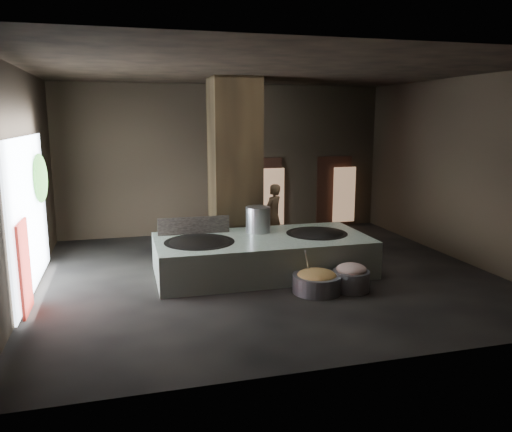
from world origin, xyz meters
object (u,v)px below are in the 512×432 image
object	(u,v)px
cook	(273,215)
veg_basin	(317,283)
hearth_platform	(262,255)
stock_pot	(258,220)
wok_right	(317,237)
wok_left	(200,246)
meat_basin	(351,280)

from	to	relation	value
cook	veg_basin	bearing A→B (deg)	48.64
hearth_platform	stock_pot	distance (m)	0.90
wok_right	veg_basin	xyz separation A→B (m)	(-0.63, -1.60, -0.57)
wok_right	cook	xyz separation A→B (m)	(-0.37, 2.28, 0.12)
veg_basin	hearth_platform	bearing A→B (deg)	114.77
cook	veg_basin	distance (m)	3.95
hearth_platform	wok_right	bearing A→B (deg)	2.35
hearth_platform	wok_left	world-z (taller)	wok_left
wok_left	veg_basin	xyz separation A→B (m)	(2.17, -1.50, -0.57)
veg_basin	stock_pot	bearing A→B (deg)	107.58
wok_right	meat_basin	size ratio (longest dim) A/B	1.87
hearth_platform	meat_basin	distance (m)	2.19
wok_right	cook	bearing A→B (deg)	99.32
wok_left	cook	world-z (taller)	cook
cook	wok_right	bearing A→B (deg)	61.79
wok_right	meat_basin	bearing A→B (deg)	-86.72
cook	hearth_platform	bearing A→B (deg)	29.72
stock_pot	meat_basin	bearing A→B (deg)	-57.34
wok_left	wok_right	size ratio (longest dim) A/B	1.07
stock_pot	meat_basin	distance (m)	2.75
cook	meat_basin	distance (m)	4.04
wok_right	stock_pot	distance (m)	1.44
hearth_platform	cook	distance (m)	2.56
hearth_platform	veg_basin	bearing A→B (deg)	-65.00
stock_pot	hearth_platform	bearing A→B (deg)	-95.19
veg_basin	meat_basin	distance (m)	0.73
stock_pot	cook	bearing A→B (deg)	62.48
cook	meat_basin	bearing A→B (deg)	59.24
wok_right	veg_basin	world-z (taller)	wok_right
hearth_platform	stock_pot	bearing A→B (deg)	85.04
wok_right	veg_basin	size ratio (longest dim) A/B	1.43
wok_left	stock_pot	world-z (taller)	stock_pot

